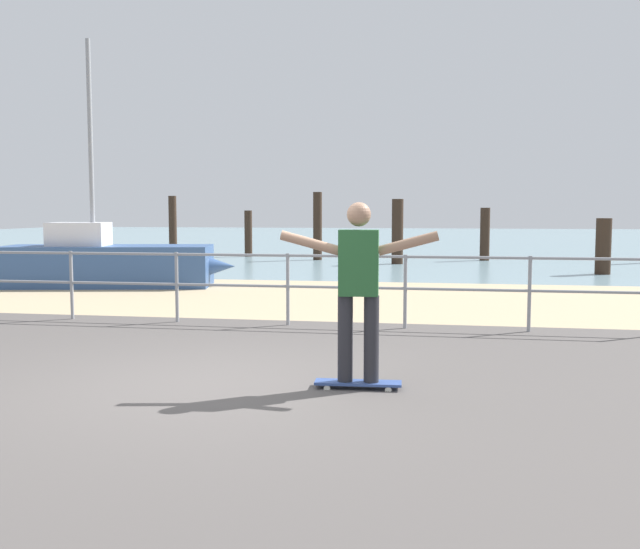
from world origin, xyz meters
name	(u,v)px	position (x,y,z in m)	size (l,w,h in m)	color
ground_plane	(173,417)	(0.00, -1.00, 0.00)	(24.00, 10.00, 0.04)	#514C49
beach_strip	(329,298)	(0.00, 7.00, 0.00)	(24.00, 6.00, 0.04)	tan
sea_surface	(407,239)	(0.00, 35.00, 0.00)	(72.00, 50.00, 0.04)	#75939E
railing_fence	(231,277)	(-0.89, 3.60, 0.70)	(11.73, 0.05, 1.05)	gray
sailboat	(115,263)	(-4.88, 8.13, 0.52)	(5.07, 2.21, 5.26)	#335184
skateboard	(358,383)	(1.37, 0.11, 0.07)	(0.81, 0.25, 0.08)	#334C8C
skateboarder	(359,281)	(1.37, 0.11, 1.02)	(1.45, 0.22, 1.65)	#26262B
groyne_post_0	(173,226)	(-7.46, 18.11, 1.09)	(0.28, 0.28, 2.17)	#332319
groyne_post_1	(248,234)	(-4.74, 18.35, 0.83)	(0.27, 0.27, 1.65)	#332319
groyne_post_2	(318,226)	(-2.01, 17.07, 1.13)	(0.29, 0.29, 2.26)	#332319
groyne_post_3	(397,232)	(0.71, 15.72, 1.00)	(0.35, 0.35, 2.00)	#332319
groyne_post_4	(485,234)	(3.44, 17.75, 0.87)	(0.31, 0.31, 1.74)	#332319
groyne_post_5	(603,247)	(6.16, 13.04, 0.73)	(0.39, 0.39, 1.46)	#332319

